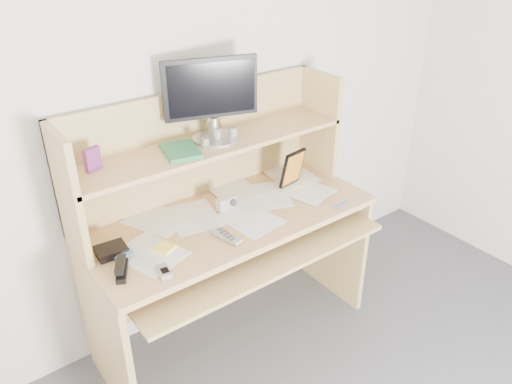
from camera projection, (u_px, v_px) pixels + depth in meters
back_wall at (191, 98)px, 2.37m from camera, size 3.60×0.04×2.50m
desk at (222, 218)px, 2.47m from camera, size 1.40×0.70×1.30m
paper_clutter at (231, 215)px, 2.38m from camera, size 1.32×0.54×0.01m
keyboard at (225, 248)px, 2.29m from camera, size 0.45×0.22×0.03m
tv_remote at (226, 236)px, 2.20m from camera, size 0.08×0.16×0.02m
flip_phone at (164, 271)px, 1.98m from camera, size 0.06×0.09×0.02m
stapler at (122, 268)px, 1.98m from camera, size 0.10×0.15×0.04m
wallet at (111, 250)px, 2.09m from camera, size 0.13×0.11×0.03m
sticky_note_pad at (164, 248)px, 2.14m from camera, size 0.11×0.11×0.01m
digital_camera at (226, 203)px, 2.42m from camera, size 0.10×0.05×0.06m
game_case at (292, 168)px, 2.59m from camera, size 0.14×0.04×0.20m
blue_pen at (340, 204)px, 2.46m from camera, size 0.12×0.02×0.01m
card_box at (93, 159)px, 2.04m from camera, size 0.08×0.04×0.10m
shelf_book at (181, 151)px, 2.21m from camera, size 0.19×0.23×0.02m
chip_stack_a at (233, 133)px, 2.35m from camera, size 0.04×0.04×0.06m
chip_stack_b at (217, 135)px, 2.32m from camera, size 0.05×0.05×0.06m
chip_stack_c at (206, 143)px, 2.26m from camera, size 0.04×0.04×0.04m
chip_stack_d at (213, 129)px, 2.37m from camera, size 0.05×0.05×0.07m
monitor at (212, 97)px, 2.27m from camera, size 0.43×0.22×0.38m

